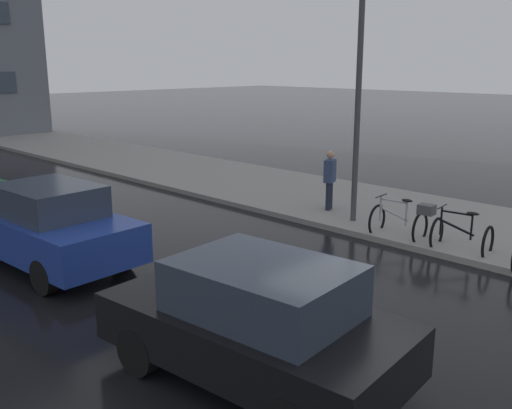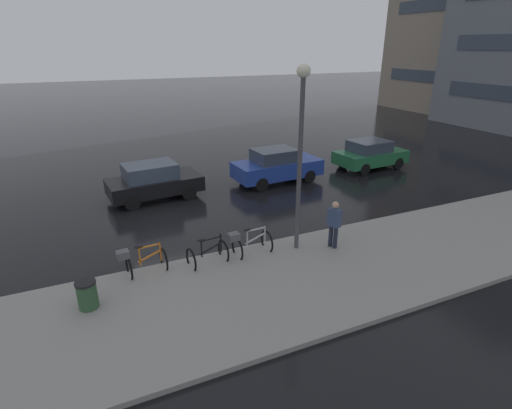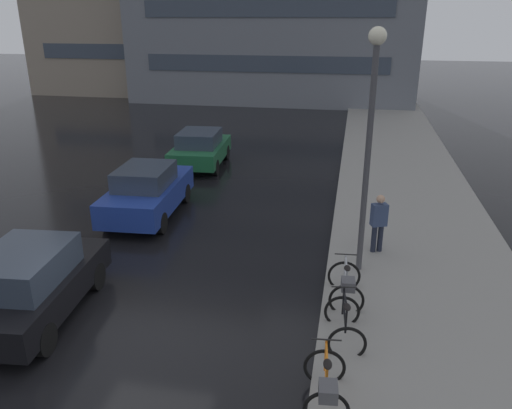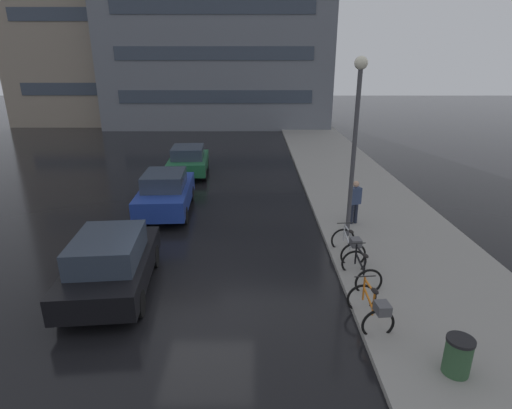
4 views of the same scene
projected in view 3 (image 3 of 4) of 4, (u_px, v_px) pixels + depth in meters
The scene contains 10 objects.
ground_plane at pixel (138, 333), 10.13m from camera, with size 140.00×140.00×0.00m, color black.
sidewalk_kerb at pixel (404, 190), 18.19m from camera, with size 4.80×60.00×0.14m, color gray.
bicycle_nearest at pixel (326, 387), 7.92m from camera, with size 0.83×1.38×1.01m.
bicycle_second at pixel (344, 325), 9.67m from camera, with size 0.86×1.21×1.00m.
bicycle_third at pixel (346, 286), 10.88m from camera, with size 0.84×1.42×1.00m.
car_black at pixel (30, 283), 10.38m from camera, with size 2.26×4.09×1.60m.
car_blue at pixel (147, 191), 15.77m from camera, with size 2.10×4.38×1.66m.
car_green at pixel (200, 148), 21.02m from camera, with size 2.19×3.98×1.55m.
pedestrian at pixel (379, 222), 13.02m from camera, with size 0.46×0.37×1.73m.
streetlamp at pixel (370, 123), 11.10m from camera, with size 0.39×0.39×5.83m.
Camera 3 is at (4.01, -7.92, 6.03)m, focal length 35.00 mm.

